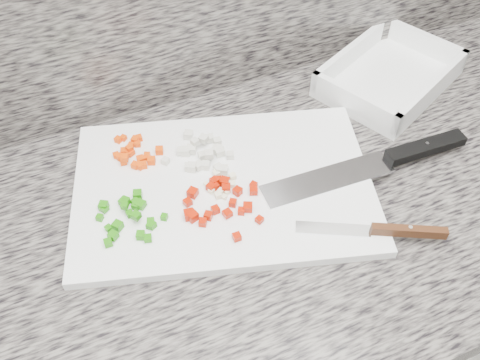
{
  "coord_description": "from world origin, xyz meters",
  "views": [
    {
      "loc": [
        -0.19,
        0.98,
        1.56
      ],
      "look_at": [
        0.02,
        1.47,
        0.94
      ],
      "focal_mm": 40.0,
      "sensor_mm": 36.0,
      "label": 1
    }
  ],
  "objects": [
    {
      "name": "cabinet",
      "position": [
        0.0,
        1.44,
        0.43
      ],
      "size": [
        3.92,
        0.62,
        0.86
      ],
      "primitive_type": "cube",
      "color": "silver",
      "rests_on": "ground"
    },
    {
      "name": "cutting_board",
      "position": [
        0.0,
        1.49,
        0.91
      ],
      "size": [
        0.54,
        0.44,
        0.02
      ],
      "primitive_type": "cube",
      "rotation": [
        0.0,
        0.0,
        -0.3
      ],
      "color": "white",
      "rests_on": "countertop"
    },
    {
      "name": "red_pepper_pile",
      "position": [
        -0.02,
        1.46,
        0.92
      ],
      "size": [
        0.13,
        0.12,
        0.01
      ],
      "color": "#AF1702",
      "rests_on": "cutting_board"
    },
    {
      "name": "green_pepper_pile",
      "position": [
        -0.15,
        1.49,
        0.92
      ],
      "size": [
        0.1,
        0.1,
        0.02
      ],
      "color": "#227C0B",
      "rests_on": "cutting_board"
    },
    {
      "name": "garlic_pile",
      "position": [
        0.0,
        1.49,
        0.92
      ],
      "size": [
        0.05,
        0.07,
        0.01
      ],
      "color": "#FAF1C1",
      "rests_on": "cutting_board"
    },
    {
      "name": "tray",
      "position": [
        0.4,
        1.62,
        0.92
      ],
      "size": [
        0.31,
        0.27,
        0.05
      ],
      "rotation": [
        0.0,
        0.0,
        0.43
      ],
      "color": "white",
      "rests_on": "countertop"
    },
    {
      "name": "onion_pile",
      "position": [
        -0.0,
        1.56,
        0.92
      ],
      "size": [
        0.12,
        0.12,
        0.02
      ],
      "color": "silver",
      "rests_on": "cutting_board"
    },
    {
      "name": "countertop",
      "position": [
        0.0,
        1.44,
        0.88
      ],
      "size": [
        3.96,
        0.64,
        0.04
      ],
      "primitive_type": "cube",
      "color": "#69645D",
      "rests_on": "cabinet"
    },
    {
      "name": "paring_knife",
      "position": [
        0.19,
        1.31,
        0.92
      ],
      "size": [
        0.2,
        0.12,
        0.02
      ],
      "rotation": [
        0.0,
        0.0,
        -0.48
      ],
      "color": "white",
      "rests_on": "cutting_board"
    },
    {
      "name": "carrot_pile",
      "position": [
        -0.11,
        1.61,
        0.92
      ],
      "size": [
        0.08,
        0.09,
        0.02
      ],
      "color": "#EB4305",
      "rests_on": "cutting_board"
    },
    {
      "name": "chef_knife",
      "position": [
        0.28,
        1.43,
        0.92
      ],
      "size": [
        0.36,
        0.06,
        0.02
      ],
      "rotation": [
        0.0,
        0.0,
        -0.05
      ],
      "color": "white",
      "rests_on": "cutting_board"
    }
  ]
}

